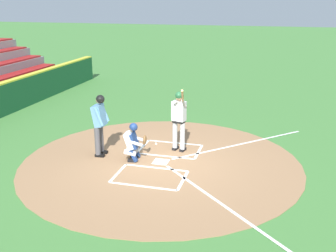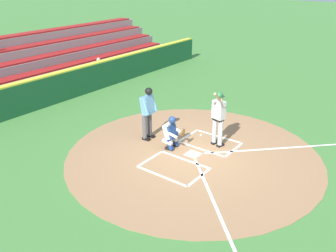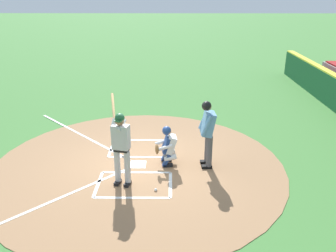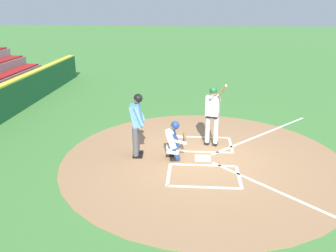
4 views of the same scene
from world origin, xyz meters
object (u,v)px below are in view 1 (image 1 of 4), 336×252
object	(u,v)px
batter	(179,117)
catcher	(133,141)
plate_umpire	(100,121)
baseball	(156,144)

from	to	relation	value
batter	catcher	size ratio (longest dim) A/B	1.88
catcher	plate_umpire	xyz separation A→B (m)	(-0.08, -1.07, 0.49)
plate_umpire	baseball	bearing A→B (deg)	134.03
batter	catcher	xyz separation A→B (m)	(1.04, -1.10, -0.51)
plate_umpire	batter	bearing A→B (deg)	113.80
catcher	baseball	distance (m)	1.50
catcher	plate_umpire	size ratio (longest dim) A/B	0.61
batter	catcher	bearing A→B (deg)	-46.61
plate_umpire	baseball	xyz separation A→B (m)	(-1.29, 1.33, -1.04)
catcher	baseball	world-z (taller)	catcher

